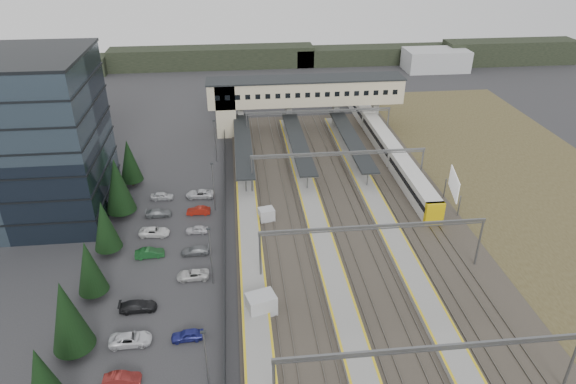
{
  "coord_description": "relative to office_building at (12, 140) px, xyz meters",
  "views": [
    {
      "loc": [
        -4.19,
        -59.5,
        40.5
      ],
      "look_at": [
        3.09,
        7.33,
        4.0
      ],
      "focal_mm": 32.0,
      "sensor_mm": 36.0,
      "label": 1
    }
  ],
  "objects": [
    {
      "name": "gantries",
      "position": [
        48.0,
        -9.0,
        -6.2
      ],
      "size": [
        28.4,
        62.28,
        7.17
      ],
      "color": "slate",
      "rests_on": "ground"
    },
    {
      "name": "relay_cabin_near",
      "position": [
        33.66,
        -26.25,
        -10.86
      ],
      "size": [
        3.73,
        3.15,
        2.67
      ],
      "color": "#AAACAF",
      "rests_on": "ground"
    },
    {
      "name": "scrub_east",
      "position": [
        81.0,
        -7.0,
        -12.16
      ],
      "size": [
        34.0,
        120.0,
        0.06
      ],
      "color": "#443C1F",
      "rests_on": "ground"
    },
    {
      "name": "treeline_far",
      "position": [
        59.81,
        80.28,
        -9.24
      ],
      "size": [
        170.0,
        19.0,
        7.0
      ],
      "color": "black",
      "rests_on": "ground"
    },
    {
      "name": "train",
      "position": [
        60.0,
        18.64,
        -10.19
      ],
      "size": [
        2.8,
        58.39,
        3.52
      ],
      "color": "silver",
      "rests_on": "ground"
    },
    {
      "name": "car_park",
      "position": [
        22.24,
        -17.37,
        -11.59
      ],
      "size": [
        10.62,
        44.71,
        1.27
      ],
      "color": "silver",
      "rests_on": "ground"
    },
    {
      "name": "conifer_row",
      "position": [
        14.0,
        -15.86,
        -7.36
      ],
      "size": [
        4.42,
        49.82,
        9.5
      ],
      "color": "black",
      "rests_on": "ground"
    },
    {
      "name": "office_building",
      "position": [
        0.0,
        0.0,
        0.0
      ],
      "size": [
        24.3,
        18.3,
        24.3
      ],
      "color": "#3C4D5B",
      "rests_on": "ground"
    },
    {
      "name": "relay_cabin_far",
      "position": [
        35.71,
        -5.95,
        -11.17
      ],
      "size": [
        2.57,
        2.29,
        2.04
      ],
      "color": "#AAACAF",
      "rests_on": "ground"
    },
    {
      "name": "rail_corridor",
      "position": [
        45.34,
        -7.0,
        -11.9
      ],
      "size": [
        34.0,
        90.0,
        0.92
      ],
      "color": "#37322A",
      "rests_on": "ground"
    },
    {
      "name": "canopies",
      "position": [
        43.0,
        15.0,
        -8.27
      ],
      "size": [
        23.1,
        30.0,
        3.28
      ],
      "color": "black",
      "rests_on": "ground"
    },
    {
      "name": "lampposts",
      "position": [
        28.0,
        -10.75,
        -7.86
      ],
      "size": [
        0.5,
        53.25,
        8.07
      ],
      "color": "slate",
      "rests_on": "ground"
    },
    {
      "name": "ground",
      "position": [
        36.0,
        -12.0,
        -12.19
      ],
      "size": [
        220.0,
        220.0,
        0.0
      ],
      "primitive_type": "plane",
      "color": "#2B2B2D",
      "rests_on": "ground"
    },
    {
      "name": "billboard",
      "position": [
        64.65,
        -5.07,
        -8.24
      ],
      "size": [
        1.55,
        6.57,
        5.81
      ],
      "color": "slate",
      "rests_on": "ground"
    },
    {
      "name": "fence",
      "position": [
        29.5,
        -7.0,
        -11.19
      ],
      "size": [
        0.08,
        90.0,
        2.0
      ],
      "color": "#26282B",
      "rests_on": "ground"
    },
    {
      "name": "footbridge",
      "position": [
        43.7,
        30.0,
        -4.26
      ],
      "size": [
        40.4,
        6.4,
        11.2
      ],
      "color": "#C3B094",
      "rests_on": "ground"
    }
  ]
}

